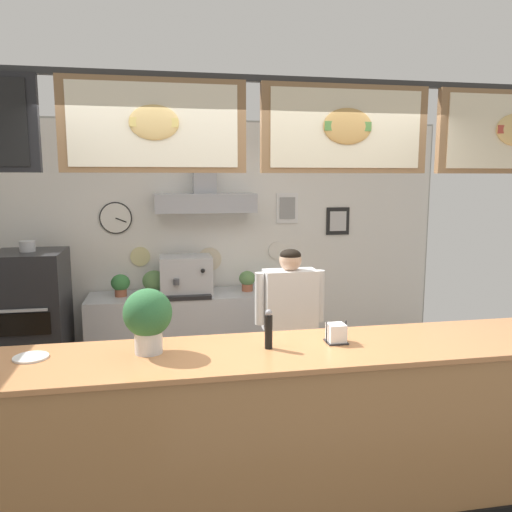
% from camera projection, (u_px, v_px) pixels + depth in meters
% --- Properties ---
extents(ground_plane, '(6.23, 6.23, 0.00)m').
position_uv_depth(ground_plane, '(253.00, 488.00, 3.45)').
color(ground_plane, '#514C47').
extents(back_wall_assembly, '(5.19, 2.67, 2.72)m').
position_uv_depth(back_wall_assembly, '(214.00, 236.00, 5.48)').
color(back_wall_assembly, '#9E9E99').
rests_on(back_wall_assembly, ground_plane).
extents(service_counter, '(4.41, 0.72, 1.08)m').
position_uv_depth(service_counter, '(260.00, 434.00, 3.11)').
color(service_counter, '#B77F4C').
rests_on(service_counter, ground_plane).
extents(back_prep_counter, '(2.18, 0.59, 0.89)m').
position_uv_depth(back_prep_counter, '(194.00, 335.00, 5.40)').
color(back_prep_counter, '#B7BABF').
rests_on(back_prep_counter, ground_plane).
extents(pizza_oven, '(0.63, 0.71, 1.52)m').
position_uv_depth(pizza_oven, '(33.00, 326.00, 4.79)').
color(pizza_oven, '#232326').
rests_on(pizza_oven, ground_plane).
extents(shop_worker, '(0.60, 0.23, 1.52)m').
position_uv_depth(shop_worker, '(290.00, 332.00, 4.26)').
color(shop_worker, '#232328').
rests_on(shop_worker, ground_plane).
extents(espresso_machine, '(0.53, 0.48, 0.41)m').
position_uv_depth(espresso_machine, '(186.00, 276.00, 5.26)').
color(espresso_machine, '#B7BABF').
rests_on(espresso_machine, back_prep_counter).
extents(potted_rosemary, '(0.19, 0.19, 0.23)m').
position_uv_depth(potted_rosemary, '(120.00, 284.00, 5.19)').
color(potted_rosemary, '#9E563D').
rests_on(potted_rosemary, back_prep_counter).
extents(potted_thyme, '(0.24, 0.24, 0.25)m').
position_uv_depth(potted_thyme, '(154.00, 282.00, 5.27)').
color(potted_thyme, beige).
rests_on(potted_thyme, back_prep_counter).
extents(potted_sage, '(0.18, 0.18, 0.22)m').
position_uv_depth(potted_sage, '(247.00, 280.00, 5.44)').
color(potted_sage, '#9E563D').
rests_on(potted_sage, back_prep_counter).
extents(potted_basil, '(0.17, 0.17, 0.23)m').
position_uv_depth(potted_basil, '(276.00, 278.00, 5.50)').
color(potted_basil, '#4C4C51').
rests_on(potted_basil, back_prep_counter).
extents(pepper_grinder, '(0.05, 0.05, 0.24)m').
position_uv_depth(pepper_grinder, '(269.00, 329.00, 3.04)').
color(pepper_grinder, black).
rests_on(pepper_grinder, service_counter).
extents(condiment_plate, '(0.20, 0.20, 0.01)m').
position_uv_depth(condiment_plate, '(31.00, 357.00, 2.89)').
color(condiment_plate, white).
rests_on(condiment_plate, service_counter).
extents(basil_vase, '(0.29, 0.29, 0.39)m').
position_uv_depth(basil_vase, '(148.00, 318.00, 2.96)').
color(basil_vase, silver).
rests_on(basil_vase, service_counter).
extents(napkin_holder, '(0.13, 0.13, 0.14)m').
position_uv_depth(napkin_holder, '(336.00, 334.00, 3.16)').
color(napkin_holder, '#262628').
rests_on(napkin_holder, service_counter).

